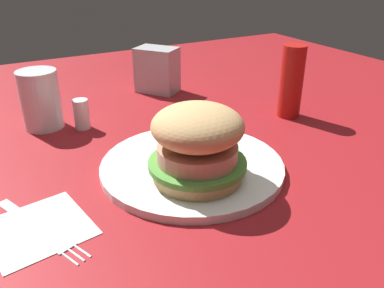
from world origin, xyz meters
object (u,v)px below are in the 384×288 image
(ketchup_bottle, at_px, (291,82))
(napkin_dispenser, at_px, (157,70))
(fries_pile, at_px, (200,139))
(fork, at_px, (39,227))
(napkin, at_px, (39,228))
(salt_shaker, at_px, (82,114))
(plate, at_px, (192,166))
(drink_glass, at_px, (41,104))
(sandwich, at_px, (198,143))

(ketchup_bottle, bearing_deg, napkin_dispenser, 31.53)
(fries_pile, xyz_separation_m, napkin_dispenser, (0.31, -0.06, 0.03))
(fork, relative_size, ketchup_bottle, 1.20)
(fries_pile, bearing_deg, napkin_dispenser, -11.88)
(ketchup_bottle, bearing_deg, fork, 104.85)
(fries_pile, bearing_deg, napkin, 107.80)
(fries_pile, xyz_separation_m, ketchup_bottle, (0.04, -0.23, 0.05))
(fries_pile, xyz_separation_m, salt_shaker, (0.18, 0.15, 0.01))
(plate, relative_size, napkin, 2.46)
(fries_pile, xyz_separation_m, fork, (-0.09, 0.27, -0.01))
(drink_glass, height_order, ketchup_bottle, ketchup_bottle)
(fork, bearing_deg, drink_glass, -11.77)
(fries_pile, distance_m, ketchup_bottle, 0.24)
(fries_pile, bearing_deg, salt_shaker, 39.16)
(sandwich, relative_size, salt_shaker, 2.44)
(napkin, distance_m, ketchup_bottle, 0.52)
(plate, xyz_separation_m, sandwich, (-0.04, 0.01, 0.06))
(napkin_dispenser, bearing_deg, fries_pile, 131.15)
(napkin_dispenser, distance_m, ketchup_bottle, 0.31)
(fork, distance_m, napkin_dispenser, 0.52)
(fries_pile, bearing_deg, ketchup_bottle, -79.18)
(plate, relative_size, sandwich, 2.01)
(plate, height_order, fries_pile, fries_pile)
(fries_pile, height_order, ketchup_bottle, ketchup_bottle)
(napkin, relative_size, ketchup_bottle, 0.79)
(napkin, bearing_deg, ketchup_bottle, -75.32)
(plate, distance_m, ketchup_bottle, 0.29)
(napkin_dispenser, relative_size, ketchup_bottle, 0.72)
(drink_glass, height_order, napkin_dispenser, drink_glass)
(fries_pile, distance_m, napkin, 0.28)
(drink_glass, distance_m, ketchup_bottle, 0.47)
(plate, distance_m, napkin_dispenser, 0.38)
(sandwich, height_order, drink_glass, sandwich)
(napkin, xyz_separation_m, ketchup_bottle, (0.13, -0.50, 0.07))
(napkin, height_order, fork, fork)
(plate, height_order, fork, plate)
(drink_glass, xyz_separation_m, salt_shaker, (-0.04, -0.06, -0.02))
(fries_pile, xyz_separation_m, napkin, (-0.09, 0.27, -0.02))
(fork, xyz_separation_m, drink_glass, (0.31, -0.06, 0.04))
(ketchup_bottle, bearing_deg, salt_shaker, 69.97)
(napkin, bearing_deg, drink_glass, -11.93)
(plate, xyz_separation_m, ketchup_bottle, (0.09, -0.27, 0.06))
(salt_shaker, bearing_deg, plate, -156.30)
(sandwich, height_order, napkin, sandwich)
(ketchup_bottle, xyz_separation_m, salt_shaker, (0.14, 0.37, -0.04))
(plate, distance_m, sandwich, 0.07)
(fries_pile, height_order, fork, fries_pile)
(plate, xyz_separation_m, drink_glass, (0.27, 0.16, 0.04))
(sandwich, height_order, salt_shaker, sandwich)
(napkin, xyz_separation_m, napkin_dispenser, (0.39, -0.33, 0.05))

